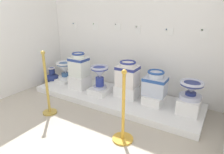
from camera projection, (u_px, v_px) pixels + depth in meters
ground_plane at (54, 144)px, 2.41m from camera, size 5.62×5.54×0.02m
wall_back at (129, 11)px, 3.51m from camera, size 3.82×0.06×3.11m
display_platform at (114, 97)px, 3.57m from camera, size 3.08×0.97×0.10m
plinth_block_leftmost at (66, 80)px, 4.23m from camera, size 0.31×0.39×0.06m
antique_toilet_leftmost at (65, 69)px, 4.15m from camera, size 0.36×0.36×0.37m
plinth_block_rightmost at (80, 81)px, 3.86m from camera, size 0.35×0.32×0.24m
antique_toilet_rightmost at (79, 64)px, 3.75m from camera, size 0.34×0.28×0.46m
plinth_block_slender_white at (100, 91)px, 3.60m from camera, size 0.34×0.36×0.10m
antique_toilet_slender_white at (100, 74)px, 3.49m from camera, size 0.33×0.33×0.42m
plinth_block_central_ornate at (127, 91)px, 3.46m from camera, size 0.39×0.31×0.20m
antique_toilet_central_ornate at (128, 73)px, 3.36m from camera, size 0.36×0.30×0.45m
plinth_block_pale_glazed at (154, 99)px, 3.22m from camera, size 0.30×0.38×0.15m
antique_toilet_pale_glazed at (155, 83)px, 3.13m from camera, size 0.37×0.28×0.41m
plinth_block_squat_floral at (189, 105)px, 2.91m from camera, size 0.31×0.38×0.22m
antique_toilet_squat_floral at (191, 88)px, 2.82m from camera, size 0.34×0.34×0.27m
info_placard_first at (74, 26)px, 4.22m from camera, size 0.10×0.01×0.16m
info_placard_second at (95, 26)px, 3.94m from camera, size 0.13×0.01×0.15m
info_placard_third at (117, 26)px, 3.68m from camera, size 0.13×0.01×0.13m
info_placard_fourth at (138, 29)px, 3.48m from camera, size 0.09×0.01×0.15m
info_placard_fifth at (169, 32)px, 3.21m from camera, size 0.13×0.01×0.11m
info_placard_sixth at (204, 33)px, 2.94m from camera, size 0.11×0.01×0.15m
decorative_vase_corner at (53, 77)px, 4.34m from camera, size 0.31×0.31×0.37m
stanchion_post_near_left at (48, 94)px, 3.02m from camera, size 0.22×0.22×1.02m
stanchion_post_near_right at (123, 122)px, 2.40m from camera, size 0.27×0.27×0.94m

